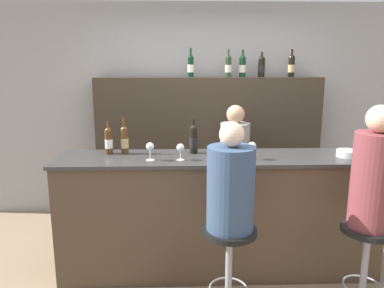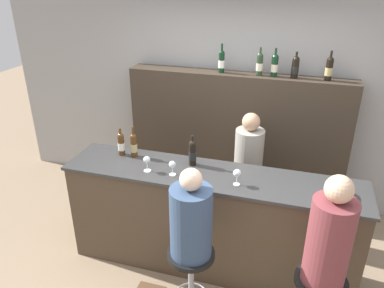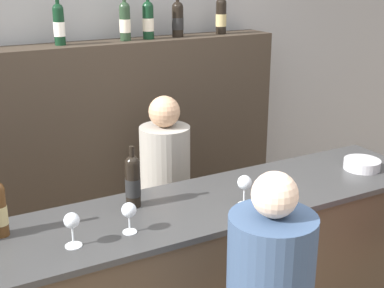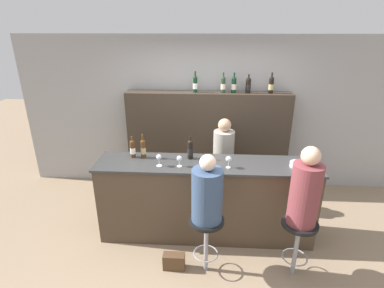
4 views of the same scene
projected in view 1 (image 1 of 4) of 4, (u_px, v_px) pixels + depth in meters
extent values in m
plane|color=#8C755B|center=(220.00, 286.00, 3.24)|extent=(16.00, 16.00, 0.00)
cube|color=#9E9E9E|center=(207.00, 111.00, 4.70)|extent=(6.40, 0.05, 2.60)
cube|color=#473828|center=(218.00, 216.00, 3.40)|extent=(2.80, 0.56, 1.06)
cube|color=#333333|center=(219.00, 158.00, 3.28)|extent=(2.84, 0.60, 0.03)
cube|color=#382D23|center=(208.00, 149.00, 4.57)|extent=(2.66, 0.28, 1.72)
cylinder|color=#4C2D14|center=(109.00, 143.00, 3.35)|extent=(0.07, 0.07, 0.21)
cylinder|color=white|center=(109.00, 144.00, 3.35)|extent=(0.07, 0.07, 0.08)
sphere|color=#4C2D14|center=(108.00, 131.00, 3.33)|extent=(0.07, 0.07, 0.07)
cylinder|color=#4C2D14|center=(108.00, 126.00, 3.32)|extent=(0.02, 0.02, 0.07)
cylinder|color=#4C2D14|center=(125.00, 142.00, 3.35)|extent=(0.07, 0.07, 0.22)
cylinder|color=tan|center=(125.00, 143.00, 3.36)|extent=(0.07, 0.07, 0.09)
sphere|color=#4C2D14|center=(124.00, 130.00, 3.33)|extent=(0.07, 0.07, 0.07)
cylinder|color=#4C2D14|center=(124.00, 123.00, 3.32)|extent=(0.02, 0.02, 0.10)
cylinder|color=black|center=(194.00, 141.00, 3.37)|extent=(0.07, 0.07, 0.22)
cylinder|color=black|center=(194.00, 142.00, 3.37)|extent=(0.08, 0.08, 0.09)
sphere|color=black|center=(194.00, 129.00, 3.35)|extent=(0.07, 0.07, 0.07)
cylinder|color=black|center=(194.00, 123.00, 3.34)|extent=(0.02, 0.02, 0.07)
cylinder|color=black|center=(191.00, 67.00, 4.35)|extent=(0.07, 0.07, 0.22)
cylinder|color=white|center=(191.00, 68.00, 4.36)|extent=(0.07, 0.07, 0.09)
sphere|color=black|center=(191.00, 58.00, 4.33)|extent=(0.07, 0.07, 0.07)
cylinder|color=black|center=(191.00, 52.00, 4.32)|extent=(0.02, 0.02, 0.10)
cylinder|color=#233823|center=(228.00, 68.00, 4.37)|extent=(0.07, 0.07, 0.22)
cylinder|color=beige|center=(228.00, 69.00, 4.37)|extent=(0.07, 0.07, 0.09)
sphere|color=#233823|center=(228.00, 58.00, 4.35)|extent=(0.07, 0.07, 0.07)
cylinder|color=#233823|center=(228.00, 53.00, 4.33)|extent=(0.02, 0.02, 0.09)
cylinder|color=black|center=(242.00, 68.00, 4.38)|extent=(0.08, 0.08, 0.21)
cylinder|color=beige|center=(242.00, 69.00, 4.38)|extent=(0.08, 0.08, 0.09)
sphere|color=black|center=(243.00, 59.00, 4.35)|extent=(0.08, 0.08, 0.08)
cylinder|color=black|center=(243.00, 53.00, 4.34)|extent=(0.02, 0.02, 0.09)
cylinder|color=black|center=(261.00, 68.00, 4.38)|extent=(0.08, 0.08, 0.20)
cylinder|color=black|center=(261.00, 69.00, 4.39)|extent=(0.08, 0.08, 0.08)
sphere|color=black|center=(262.00, 59.00, 4.36)|extent=(0.08, 0.08, 0.08)
cylinder|color=black|center=(262.00, 55.00, 4.35)|extent=(0.02, 0.02, 0.07)
cylinder|color=black|center=(291.00, 68.00, 4.39)|extent=(0.08, 0.08, 0.22)
cylinder|color=tan|center=(291.00, 69.00, 4.40)|extent=(0.08, 0.08, 0.09)
sphere|color=black|center=(292.00, 58.00, 4.37)|extent=(0.08, 0.08, 0.08)
cylinder|color=black|center=(292.00, 53.00, 4.36)|extent=(0.02, 0.02, 0.09)
cylinder|color=silver|center=(150.00, 160.00, 3.15)|extent=(0.07, 0.07, 0.00)
cylinder|color=silver|center=(150.00, 155.00, 3.14)|extent=(0.01, 0.01, 0.09)
sphere|color=silver|center=(150.00, 146.00, 3.12)|extent=(0.07, 0.07, 0.07)
cylinder|color=silver|center=(181.00, 160.00, 3.15)|extent=(0.06, 0.06, 0.00)
cylinder|color=silver|center=(180.00, 155.00, 3.15)|extent=(0.01, 0.01, 0.07)
sphere|color=silver|center=(180.00, 148.00, 3.13)|extent=(0.07, 0.07, 0.07)
cylinder|color=silver|center=(252.00, 159.00, 3.17)|extent=(0.06, 0.06, 0.00)
cylinder|color=silver|center=(252.00, 154.00, 3.16)|extent=(0.01, 0.01, 0.08)
sphere|color=silver|center=(252.00, 146.00, 3.15)|extent=(0.07, 0.07, 0.07)
cylinder|color=#B7B7BC|center=(349.00, 153.00, 3.27)|extent=(0.21, 0.21, 0.06)
cylinder|color=gray|center=(229.00, 276.00, 2.78)|extent=(0.05, 0.05, 0.68)
torus|color=gray|center=(228.00, 288.00, 2.80)|extent=(0.29, 0.29, 0.02)
cylinder|color=black|center=(230.00, 231.00, 2.70)|extent=(0.40, 0.40, 0.04)
cylinder|color=#334766|center=(231.00, 189.00, 2.63)|extent=(0.34, 0.34, 0.61)
sphere|color=beige|center=(232.00, 134.00, 2.55)|extent=(0.17, 0.17, 0.17)
cylinder|color=gray|center=(364.00, 274.00, 2.81)|extent=(0.05, 0.05, 0.68)
torus|color=gray|center=(362.00, 286.00, 2.83)|extent=(0.29, 0.29, 0.02)
cylinder|color=black|center=(369.00, 229.00, 2.73)|extent=(0.40, 0.40, 0.04)
cylinder|color=brown|center=(374.00, 181.00, 2.66)|extent=(0.31, 0.31, 0.70)
sphere|color=#D8AD8C|center=(381.00, 119.00, 2.56)|extent=(0.19, 0.19, 0.19)
cylinder|color=gray|center=(234.00, 180.00, 4.10)|extent=(0.32, 0.32, 1.26)
sphere|color=tan|center=(236.00, 114.00, 3.95)|extent=(0.19, 0.19, 0.19)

